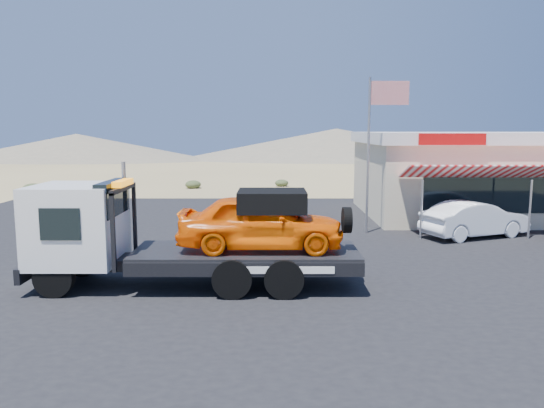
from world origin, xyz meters
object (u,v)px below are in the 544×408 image
(white_sedan, at_px, (475,219))
(jerky_store, at_px, (473,173))
(tow_truck, at_px, (187,230))
(flagpole, at_px, (375,137))

(white_sedan, relative_size, jerky_store, 0.40)
(tow_truck, bearing_deg, flagpole, 49.21)
(white_sedan, bearing_deg, jerky_store, -41.26)
(white_sedan, xyz_separation_m, jerky_store, (1.89, 5.33, 1.29))
(tow_truck, distance_m, flagpole, 9.68)
(tow_truck, relative_size, white_sedan, 1.99)
(tow_truck, xyz_separation_m, flagpole, (6.15, 7.13, 2.28))
(white_sedan, height_order, jerky_store, jerky_store)
(white_sedan, xyz_separation_m, flagpole, (-3.68, 0.86, 3.06))
(white_sedan, distance_m, flagpole, 4.87)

